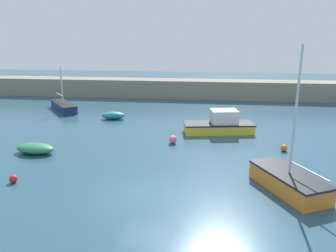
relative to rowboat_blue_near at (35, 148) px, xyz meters
The scene contains 10 objects.
ground_plane 9.87m from the rowboat_blue_near, 30.50° to the right, with size 120.00×120.00×0.20m, color #284C60.
harbor_breakwater 24.03m from the rowboat_blue_near, 69.29° to the left, with size 59.77×3.21×2.32m, color gray.
rowboat_blue_near is the anchor object (origin of this frame).
sailboat_tall_mast 16.34m from the rowboat_blue_near, 13.23° to the right, with size 3.67×4.84×7.43m.
cabin_cruiser_white 14.35m from the rowboat_blue_near, 27.38° to the left, with size 5.98×2.93×1.92m.
dinghy_near_pier 10.37m from the rowboat_blue_near, 75.56° to the left, with size 2.35×1.35×0.70m.
sailboat_twin_hulled 13.74m from the rowboat_blue_near, 106.36° to the left, with size 4.60×5.20×4.62m.
mooring_buoy_red 4.74m from the rowboat_blue_near, 75.41° to the right, with size 0.44×0.44×0.44m, color red.
mooring_buoy_orange 17.22m from the rowboat_blue_near, ahead, with size 0.47×0.47×0.47m, color orange.
mooring_buoy_pink 9.72m from the rowboat_blue_near, 19.95° to the left, with size 0.59×0.59×0.59m, color #EA668C.
Camera 1 is at (3.13, -14.92, 7.75)m, focal length 35.00 mm.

